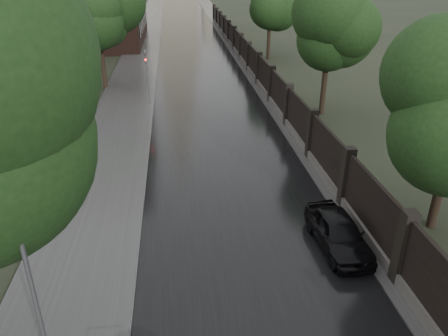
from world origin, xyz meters
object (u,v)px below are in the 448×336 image
tree_right_b (329,39)px  car_right_near (338,232)px  lamp_post (42,329)px  tree_left_far (98,22)px  traffic_light (147,73)px  tree_right_c (270,9)px

tree_right_b → car_right_near: bearing=-105.8°
lamp_post → car_right_near: size_ratio=1.34×
lamp_post → car_right_near: bearing=32.8°
tree_left_far → traffic_light: (3.70, -5.01, -2.84)m
tree_right_b → car_right_near: 16.07m
lamp_post → traffic_light: 23.52m
tree_left_far → traffic_light: size_ratio=1.85×
tree_left_far → car_right_near: 25.94m
tree_right_c → traffic_light: (-11.80, -15.01, -2.55)m
tree_right_b → traffic_light: tree_right_b is taller
tree_left_far → car_right_near: bearing=-63.8°
tree_right_b → lamp_post: bearing=-122.2°
tree_right_b → tree_right_c: same height
tree_right_c → car_right_near: size_ratio=1.83×
tree_right_b → lamp_post: tree_right_b is taller
tree_right_b → lamp_post: size_ratio=1.37×
lamp_post → traffic_light: bearing=87.3°
lamp_post → car_right_near: 10.53m
lamp_post → traffic_light: (1.10, 23.49, -0.27)m
car_right_near → tree_right_c: bearing=79.1°
tree_right_b → traffic_light: 12.44m
tree_right_b → lamp_post: (-12.90, -20.50, -2.28)m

